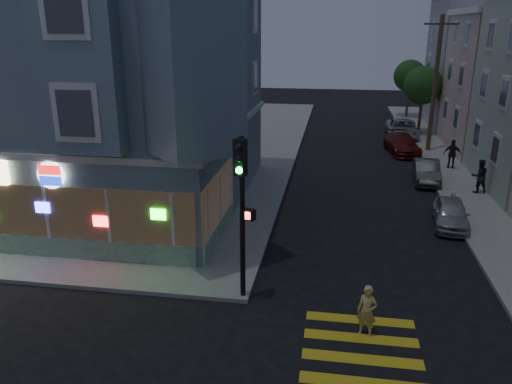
% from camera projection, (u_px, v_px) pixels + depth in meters
% --- Properties ---
extents(ground, '(120.00, 120.00, 0.00)m').
position_uv_depth(ground, '(134.00, 331.00, 14.47)').
color(ground, black).
rests_on(ground, ground).
extents(sidewalk_nw, '(33.00, 42.00, 0.15)m').
position_uv_depth(sidewalk_nw, '(83.00, 141.00, 38.01)').
color(sidewalk_nw, gray).
rests_on(sidewalk_nw, ground).
extents(corner_building, '(14.60, 14.60, 11.40)m').
position_uv_depth(corner_building, '(94.00, 83.00, 23.82)').
color(corner_building, slate).
rests_on(corner_building, sidewalk_nw).
extents(row_house_d, '(12.00, 8.60, 10.50)m').
position_uv_depth(row_house_d, '(508.00, 64.00, 41.67)').
color(row_house_d, gray).
rests_on(row_house_d, sidewalk_ne).
extents(utility_pole, '(2.20, 0.30, 9.00)m').
position_uv_depth(utility_pole, '(435.00, 83.00, 33.62)').
color(utility_pole, '#4C3826').
rests_on(utility_pole, sidewalk_ne).
extents(street_tree_near, '(3.00, 3.00, 5.30)m').
position_uv_depth(street_tree_near, '(423.00, 86.00, 39.48)').
color(street_tree_near, '#4C3826').
rests_on(street_tree_near, sidewalk_ne).
extents(street_tree_far, '(3.00, 3.00, 5.30)m').
position_uv_depth(street_tree_far, '(410.00, 76.00, 46.98)').
color(street_tree_far, '#4C3826').
rests_on(street_tree_far, sidewalk_ne).
extents(running_child, '(0.65, 0.53, 1.55)m').
position_uv_depth(running_child, '(367.00, 311.00, 14.07)').
color(running_child, '#CCBF68').
rests_on(running_child, ground).
extents(pedestrian_a, '(0.95, 0.80, 1.76)m').
position_uv_depth(pedestrian_a, '(479.00, 176.00, 25.83)').
color(pedestrian_a, black).
rests_on(pedestrian_a, sidewalk_ne).
extents(pedestrian_b, '(1.09, 0.59, 1.76)m').
position_uv_depth(pedestrian_b, '(452.00, 154.00, 30.28)').
color(pedestrian_b, '#24222A').
rests_on(pedestrian_b, sidewalk_ne).
extents(parked_car_a, '(1.81, 3.65, 1.20)m').
position_uv_depth(parked_car_a, '(451.00, 213.00, 21.90)').
color(parked_car_a, '#AAAEB2').
rests_on(parked_car_a, ground).
extents(parked_car_b, '(1.56, 3.84, 1.24)m').
position_uv_depth(parked_car_b, '(426.00, 172.00, 28.12)').
color(parked_car_b, '#3D4143').
rests_on(parked_car_b, ground).
extents(parked_car_c, '(2.44, 4.73, 1.31)m').
position_uv_depth(parked_car_c, '(402.00, 144.00, 34.54)').
color(parked_car_c, maroon).
rests_on(parked_car_c, ground).
extents(parked_car_d, '(2.53, 5.20, 1.42)m').
position_uv_depth(parked_car_d, '(402.00, 129.00, 39.31)').
color(parked_car_d, '#A6AAB0').
rests_on(parked_car_d, ground).
extents(traffic_signal, '(0.66, 0.59, 5.23)m').
position_uv_depth(traffic_signal, '(242.00, 193.00, 14.91)').
color(traffic_signal, black).
rests_on(traffic_signal, sidewalk_nw).
extents(fire_hydrant, '(0.41, 0.24, 0.71)m').
position_uv_depth(fire_hydrant, '(453.00, 198.00, 24.15)').
color(fire_hydrant, silver).
rests_on(fire_hydrant, sidewalk_ne).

